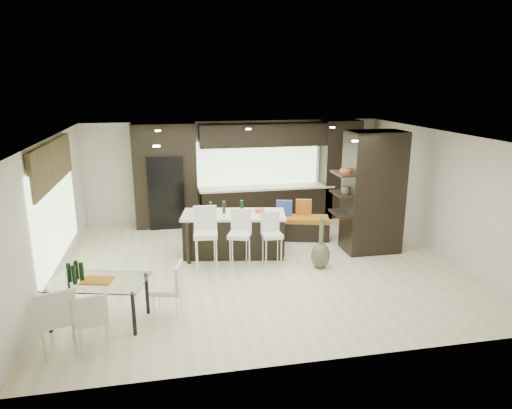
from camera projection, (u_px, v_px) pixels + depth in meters
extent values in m
plane|color=beige|center=(262.00, 265.00, 9.57)|extent=(8.00, 8.00, 0.00)
cube|color=beige|center=(236.00, 171.00, 12.53)|extent=(8.00, 0.02, 2.70)
cube|color=beige|center=(51.00, 213.00, 8.47)|extent=(0.02, 7.00, 2.70)
cube|color=beige|center=(441.00, 193.00, 9.96)|extent=(0.02, 7.00, 2.70)
cube|color=white|center=(262.00, 136.00, 8.87)|extent=(8.00, 7.00, 0.02)
cube|color=#B2D199|center=(56.00, 210.00, 8.67)|extent=(0.04, 3.20, 1.90)
cube|color=#B2D199|center=(257.00, 163.00, 12.56)|extent=(3.40, 0.04, 1.20)
cube|color=brown|center=(52.00, 163.00, 8.44)|extent=(0.08, 3.00, 0.80)
cube|color=white|center=(259.00, 135.00, 9.11)|extent=(4.00, 3.00, 0.02)
cube|color=black|center=(256.00, 172.00, 12.31)|extent=(6.80, 0.68, 2.70)
cube|color=black|center=(166.00, 191.00, 11.92)|extent=(0.90, 0.68, 1.90)
cube|color=black|center=(373.00, 192.00, 10.08)|extent=(1.20, 0.80, 2.70)
cube|color=black|center=(234.00, 234.00, 10.07)|extent=(2.37, 1.34, 0.93)
cube|color=silver|center=(206.00, 246.00, 9.15)|extent=(0.51, 0.51, 1.06)
cube|color=silver|center=(240.00, 245.00, 9.31)|extent=(0.55, 0.55, 0.97)
cube|color=silver|center=(272.00, 244.00, 9.46)|extent=(0.41, 0.41, 0.89)
cube|color=black|center=(299.00, 228.00, 11.10)|extent=(1.52, 0.89, 0.55)
cube|color=white|center=(100.00, 302.00, 7.19)|extent=(1.65, 1.19, 0.71)
cube|color=silver|center=(93.00, 321.00, 6.49)|extent=(0.51, 0.51, 0.83)
cube|color=silver|center=(57.00, 322.00, 6.36)|extent=(0.63, 0.63, 0.95)
cube|color=silver|center=(167.00, 292.00, 7.36)|extent=(0.55, 0.55, 0.85)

